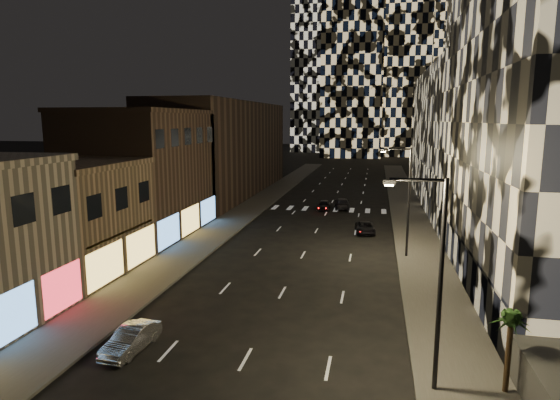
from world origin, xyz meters
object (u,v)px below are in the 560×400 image
at_px(streetlight_near, 435,270).
at_px(palm_tree, 511,325).
at_px(car_dark_rightlane, 365,228).
at_px(car_dark_midlane, 324,205).
at_px(car_dark_oncoming, 342,204).
at_px(streetlight_far, 406,194).
at_px(car_silver_parked, 131,339).

distance_m(streetlight_near, palm_tree, 3.89).
bearing_deg(car_dark_rightlane, car_dark_midlane, 109.98).
bearing_deg(car_dark_oncoming, car_dark_midlane, 25.72).
bearing_deg(streetlight_near, car_dark_rightlane, 96.87).
height_order(streetlight_far, car_dark_rightlane, streetlight_far).
bearing_deg(palm_tree, streetlight_near, -172.93).
bearing_deg(streetlight_far, streetlight_near, -90.00).
bearing_deg(car_silver_parked, palm_tree, 4.05).
bearing_deg(palm_tree, streetlight_far, 99.11).
bearing_deg(car_dark_oncoming, palm_tree, 98.72).
bearing_deg(streetlight_near, palm_tree, 7.07).
bearing_deg(streetlight_far, palm_tree, -80.89).
relative_size(car_silver_parked, palm_tree, 1.05).
bearing_deg(car_dark_midlane, streetlight_near, -77.47).
xyz_separation_m(streetlight_far, palm_tree, (3.15, -19.61, -2.26)).
relative_size(car_dark_midlane, car_dark_oncoming, 0.78).
bearing_deg(streetlight_far, car_silver_parked, -126.18).
height_order(car_dark_midlane, car_dark_rightlane, car_dark_midlane).
distance_m(streetlight_near, streetlight_far, 20.00).
relative_size(streetlight_near, car_dark_rightlane, 2.23).
distance_m(car_dark_oncoming, palm_tree, 41.63).
relative_size(streetlight_near, car_dark_midlane, 2.46).
relative_size(car_dark_oncoming, palm_tree, 1.31).
height_order(streetlight_near, streetlight_far, same).
xyz_separation_m(car_silver_parked, car_dark_rightlane, (10.79, 27.27, -0.05)).
height_order(car_silver_parked, car_dark_rightlane, car_silver_parked).
bearing_deg(streetlight_far, car_dark_midlane, 114.45).
distance_m(streetlight_near, car_silver_parked, 14.94).
relative_size(streetlight_near, car_dark_oncoming, 1.92).
bearing_deg(streetlight_far, car_dark_rightlane, 113.02).
distance_m(streetlight_far, car_dark_oncoming, 22.31).
distance_m(car_silver_parked, car_dark_rightlane, 29.33).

